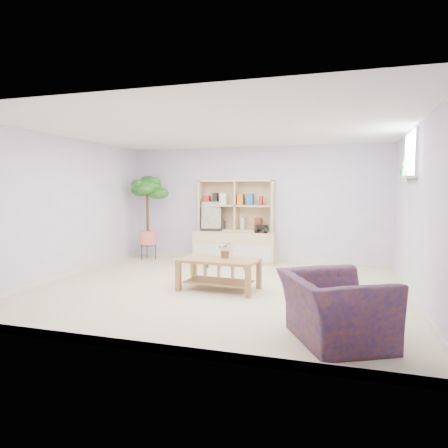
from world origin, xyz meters
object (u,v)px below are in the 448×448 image
(storage_unit, at_px, (235,221))
(coffee_table, at_px, (219,274))
(floor_tree, at_px, (148,218))
(armchair, at_px, (334,304))

(storage_unit, height_order, coffee_table, storage_unit)
(storage_unit, distance_m, coffee_table, 2.44)
(coffee_table, bearing_deg, storage_unit, 103.37)
(storage_unit, relative_size, coffee_table, 1.47)
(coffee_table, xyz_separation_m, floor_tree, (-2.27, 2.07, 0.67))
(coffee_table, xyz_separation_m, armchair, (1.71, -1.63, 0.14))
(coffee_table, height_order, armchair, armchair)
(storage_unit, relative_size, floor_tree, 0.94)
(storage_unit, xyz_separation_m, coffee_table, (0.39, -2.33, -0.62))
(floor_tree, xyz_separation_m, armchair, (3.98, -3.69, -0.52))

